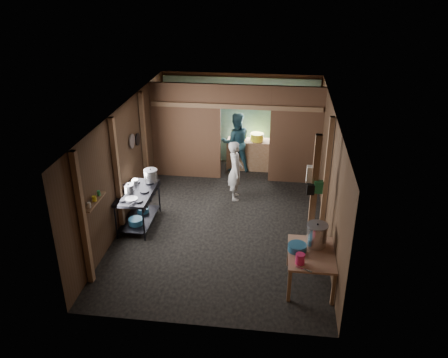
# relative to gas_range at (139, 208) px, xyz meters

# --- Properties ---
(floor) EXTENTS (4.50, 7.00, 0.00)m
(floor) POSITION_rel_gas_range_xyz_m (1.88, 0.51, -0.41)
(floor) COLOR black
(floor) RESTS_ON ground
(ceiling) EXTENTS (4.50, 7.00, 0.00)m
(ceiling) POSITION_rel_gas_range_xyz_m (1.88, 0.51, 2.19)
(ceiling) COLOR #413A35
(ceiling) RESTS_ON ground
(wall_back) EXTENTS (4.50, 0.00, 2.60)m
(wall_back) POSITION_rel_gas_range_xyz_m (1.88, 4.01, 0.89)
(wall_back) COLOR #473023
(wall_back) RESTS_ON ground
(wall_front) EXTENTS (4.50, 0.00, 2.60)m
(wall_front) POSITION_rel_gas_range_xyz_m (1.88, -2.99, 0.89)
(wall_front) COLOR #473023
(wall_front) RESTS_ON ground
(wall_left) EXTENTS (0.00, 7.00, 2.60)m
(wall_left) POSITION_rel_gas_range_xyz_m (-0.37, 0.51, 0.89)
(wall_left) COLOR #473023
(wall_left) RESTS_ON ground
(wall_right) EXTENTS (0.00, 7.00, 2.60)m
(wall_right) POSITION_rel_gas_range_xyz_m (4.13, 0.51, 0.89)
(wall_right) COLOR #473023
(wall_right) RESTS_ON ground
(partition_left) EXTENTS (1.85, 0.10, 2.60)m
(partition_left) POSITION_rel_gas_range_xyz_m (0.55, 2.71, 0.89)
(partition_left) COLOR brown
(partition_left) RESTS_ON floor
(partition_right) EXTENTS (1.35, 0.10, 2.60)m
(partition_right) POSITION_rel_gas_range_xyz_m (3.46, 2.71, 0.89)
(partition_right) COLOR brown
(partition_right) RESTS_ON floor
(partition_header) EXTENTS (1.30, 0.10, 0.60)m
(partition_header) POSITION_rel_gas_range_xyz_m (2.13, 2.71, 1.89)
(partition_header) COLOR brown
(partition_header) RESTS_ON wall_back
(turquoise_panel) EXTENTS (4.40, 0.06, 2.50)m
(turquoise_panel) POSITION_rel_gas_range_xyz_m (1.88, 3.95, 0.84)
(turquoise_panel) COLOR #79B0AB
(turquoise_panel) RESTS_ON wall_back
(back_counter) EXTENTS (1.20, 0.50, 0.85)m
(back_counter) POSITION_rel_gas_range_xyz_m (2.18, 3.46, 0.01)
(back_counter) COLOR #917457
(back_counter) RESTS_ON floor
(wall_clock) EXTENTS (0.20, 0.03, 0.20)m
(wall_clock) POSITION_rel_gas_range_xyz_m (2.13, 3.91, 1.49)
(wall_clock) COLOR white
(wall_clock) RESTS_ON wall_back
(post_left_a) EXTENTS (0.10, 0.12, 2.60)m
(post_left_a) POSITION_rel_gas_range_xyz_m (-0.30, -2.09, 0.89)
(post_left_a) COLOR #917457
(post_left_a) RESTS_ON floor
(post_left_b) EXTENTS (0.10, 0.12, 2.60)m
(post_left_b) POSITION_rel_gas_range_xyz_m (-0.30, -0.29, 0.89)
(post_left_b) COLOR #917457
(post_left_b) RESTS_ON floor
(post_left_c) EXTENTS (0.10, 0.12, 2.60)m
(post_left_c) POSITION_rel_gas_range_xyz_m (-0.30, 1.71, 0.89)
(post_left_c) COLOR #917457
(post_left_c) RESTS_ON floor
(post_right) EXTENTS (0.10, 0.12, 2.60)m
(post_right) POSITION_rel_gas_range_xyz_m (4.06, 0.31, 0.89)
(post_right) COLOR #917457
(post_right) RESTS_ON floor
(post_free) EXTENTS (0.12, 0.12, 2.60)m
(post_free) POSITION_rel_gas_range_xyz_m (3.73, -0.79, 0.89)
(post_free) COLOR #917457
(post_free) RESTS_ON floor
(cross_beam) EXTENTS (4.40, 0.12, 0.12)m
(cross_beam) POSITION_rel_gas_range_xyz_m (1.88, 2.66, 1.64)
(cross_beam) COLOR #917457
(cross_beam) RESTS_ON wall_left
(pan_lid_big) EXTENTS (0.03, 0.34, 0.34)m
(pan_lid_big) POSITION_rel_gas_range_xyz_m (-0.33, 0.91, 1.24)
(pan_lid_big) COLOR gray
(pan_lid_big) RESTS_ON wall_left
(pan_lid_small) EXTENTS (0.03, 0.30, 0.30)m
(pan_lid_small) POSITION_rel_gas_range_xyz_m (-0.33, 1.31, 1.14)
(pan_lid_small) COLOR black
(pan_lid_small) RESTS_ON wall_left
(wall_shelf) EXTENTS (0.14, 0.80, 0.03)m
(wall_shelf) POSITION_rel_gas_range_xyz_m (-0.27, -1.59, 0.99)
(wall_shelf) COLOR #917457
(wall_shelf) RESTS_ON wall_left
(jar_white) EXTENTS (0.07, 0.07, 0.10)m
(jar_white) POSITION_rel_gas_range_xyz_m (-0.27, -1.84, 1.05)
(jar_white) COLOR white
(jar_white) RESTS_ON wall_shelf
(jar_yellow) EXTENTS (0.08, 0.08, 0.10)m
(jar_yellow) POSITION_rel_gas_range_xyz_m (-0.27, -1.59, 1.05)
(jar_yellow) COLOR yellow
(jar_yellow) RESTS_ON wall_shelf
(jar_green) EXTENTS (0.06, 0.06, 0.10)m
(jar_green) POSITION_rel_gas_range_xyz_m (-0.27, -1.37, 1.05)
(jar_green) COLOR #288E51
(jar_green) RESTS_ON wall_shelf
(bag_white) EXTENTS (0.22, 0.15, 0.32)m
(bag_white) POSITION_rel_gas_range_xyz_m (3.68, -0.71, 1.37)
(bag_white) COLOR white
(bag_white) RESTS_ON post_free
(bag_green) EXTENTS (0.16, 0.12, 0.24)m
(bag_green) POSITION_rel_gas_range_xyz_m (3.80, -0.85, 1.19)
(bag_green) COLOR #288E51
(bag_green) RESTS_ON post_free
(bag_black) EXTENTS (0.14, 0.10, 0.20)m
(bag_black) POSITION_rel_gas_range_xyz_m (3.66, -0.87, 1.14)
(bag_black) COLOR black
(bag_black) RESTS_ON post_free
(gas_range) EXTENTS (0.72, 1.40, 0.83)m
(gas_range) POSITION_rel_gas_range_xyz_m (0.00, 0.00, 0.00)
(gas_range) COLOR black
(gas_range) RESTS_ON floor
(prep_table) EXTENTS (0.83, 1.14, 0.68)m
(prep_table) POSITION_rel_gas_range_xyz_m (3.71, -1.66, -0.08)
(prep_table) COLOR tan
(prep_table) RESTS_ON floor
(stove_pot_large) EXTENTS (0.38, 0.38, 0.32)m
(stove_pot_large) POSITION_rel_gas_range_xyz_m (0.17, 0.53, 0.55)
(stove_pot_large) COLOR silver
(stove_pot_large) RESTS_ON gas_range
(stove_pot_med) EXTENTS (0.29, 0.29, 0.21)m
(stove_pot_med) POSITION_rel_gas_range_xyz_m (-0.17, -0.06, 0.50)
(stove_pot_med) COLOR silver
(stove_pot_med) RESTS_ON gas_range
(stove_saucepan) EXTENTS (0.20, 0.20, 0.11)m
(stove_saucepan) POSITION_rel_gas_range_xyz_m (-0.17, 0.37, 0.47)
(stove_saucepan) COLOR silver
(stove_saucepan) RESTS_ON gas_range
(frying_pan) EXTENTS (0.41, 0.55, 0.07)m
(frying_pan) POSITION_rel_gas_range_xyz_m (0.00, -0.41, 0.44)
(frying_pan) COLOR gray
(frying_pan) RESTS_ON gas_range
(blue_tub_front) EXTENTS (0.32, 0.32, 0.13)m
(blue_tub_front) POSITION_rel_gas_range_xyz_m (0.00, -0.26, -0.19)
(blue_tub_front) COLOR #256087
(blue_tub_front) RESTS_ON gas_range
(blue_tub_back) EXTENTS (0.27, 0.27, 0.11)m
(blue_tub_back) POSITION_rel_gas_range_xyz_m (0.00, 0.28, -0.20)
(blue_tub_back) COLOR #256087
(blue_tub_back) RESTS_ON gas_range
(stock_pot) EXTENTS (0.49, 0.49, 0.46)m
(stock_pot) POSITION_rel_gas_range_xyz_m (3.80, -1.41, 0.47)
(stock_pot) COLOR silver
(stock_pot) RESTS_ON prep_table
(wash_basin) EXTENTS (0.36, 0.36, 0.13)m
(wash_basin) POSITION_rel_gas_range_xyz_m (3.45, -1.62, 0.32)
(wash_basin) COLOR #256087
(wash_basin) RESTS_ON prep_table
(pink_bucket) EXTENTS (0.17, 0.17, 0.19)m
(pink_bucket) POSITION_rel_gas_range_xyz_m (3.49, -2.02, 0.36)
(pink_bucket) COLOR #E72565
(pink_bucket) RESTS_ON prep_table
(knife) EXTENTS (0.29, 0.16, 0.01)m
(knife) POSITION_rel_gas_range_xyz_m (3.56, -2.18, 0.27)
(knife) COLOR silver
(knife) RESTS_ON prep_table
(yellow_tub) EXTENTS (0.37, 0.37, 0.21)m
(yellow_tub) POSITION_rel_gas_range_xyz_m (2.41, 3.46, 0.54)
(yellow_tub) COLOR yellow
(yellow_tub) RESTS_ON back_counter
(red_cup) EXTENTS (0.12, 0.12, 0.14)m
(red_cup) POSITION_rel_gas_range_xyz_m (1.86, 3.46, 0.50)
(red_cup) COLOR red
(red_cup) RESTS_ON back_counter
(cook) EXTENTS (0.45, 0.60, 1.51)m
(cook) POSITION_rel_gas_range_xyz_m (2.00, 1.55, 0.34)
(cook) COLOR silver
(cook) RESTS_ON floor
(worker_back) EXTENTS (0.94, 0.80, 1.68)m
(worker_back) POSITION_rel_gas_range_xyz_m (1.84, 3.28, 0.43)
(worker_back) COLOR #2A5A6D
(worker_back) RESTS_ON floor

